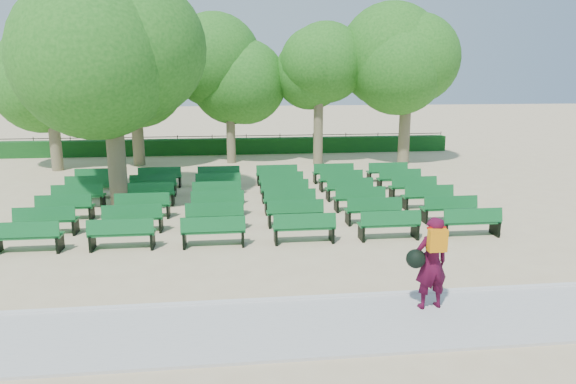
# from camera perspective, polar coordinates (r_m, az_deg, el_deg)

# --- Properties ---
(ground) EXTENTS (120.00, 120.00, 0.00)m
(ground) POSITION_cam_1_polar(r_m,az_deg,el_deg) (16.57, -6.14, -3.09)
(ground) COLOR tan
(paving) EXTENTS (30.00, 2.20, 0.06)m
(paving) POSITION_cam_1_polar(r_m,az_deg,el_deg) (9.66, -5.56, -15.09)
(paving) COLOR #B6B5B1
(paving) RESTS_ON ground
(curb) EXTENTS (30.00, 0.12, 0.10)m
(curb) POSITION_cam_1_polar(r_m,az_deg,el_deg) (10.68, -5.70, -12.10)
(curb) COLOR silver
(curb) RESTS_ON ground
(hedge) EXTENTS (26.00, 0.70, 0.90)m
(hedge) POSITION_cam_1_polar(r_m,az_deg,el_deg) (30.21, -6.51, 5.08)
(hedge) COLOR #134A18
(hedge) RESTS_ON ground
(fence) EXTENTS (26.00, 0.10, 1.02)m
(fence) POSITION_cam_1_polar(r_m,az_deg,el_deg) (30.67, -6.49, 4.35)
(fence) COLOR black
(fence) RESTS_ON ground
(tree_line) EXTENTS (21.80, 6.80, 7.04)m
(tree_line) POSITION_cam_1_polar(r_m,az_deg,el_deg) (26.33, -6.43, 2.92)
(tree_line) COLOR #286F1D
(tree_line) RESTS_ON ground
(bench_array) EXTENTS (1.76, 0.66, 1.09)m
(bench_array) POSITION_cam_1_polar(r_m,az_deg,el_deg) (17.90, -3.98, -1.53)
(bench_array) COLOR #105C26
(bench_array) RESTS_ON ground
(tree_among) EXTENTS (5.25, 5.25, 7.21)m
(tree_among) POSITION_cam_1_polar(r_m,az_deg,el_deg) (18.36, -19.21, 13.09)
(tree_among) COLOR #686045
(tree_among) RESTS_ON ground
(person) EXTENTS (0.90, 0.56, 1.86)m
(person) POSITION_cam_1_polar(r_m,az_deg,el_deg) (10.40, 15.54, -7.47)
(person) COLOR #3F0920
(person) RESTS_ON ground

